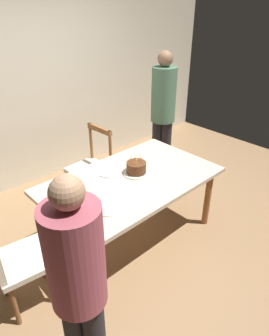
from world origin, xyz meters
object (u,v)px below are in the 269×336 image
at_px(chair_upholstered, 11,257).
at_px(person_celebrant, 78,282).
at_px(plate_far_side, 109,172).
at_px(plate_near_celebrant, 108,209).
at_px(chair_spindle_back, 91,168).
at_px(person_guest, 163,110).
at_px(birthday_cake, 136,168).
at_px(dining_table, 131,185).

relative_size(chair_upholstered, person_celebrant, 0.60).
bearing_deg(person_celebrant, chair_upholstered, 96.45).
xyz_separation_m(plate_far_side, chair_upholstered, (-1.17, -0.23, -0.20)).
relative_size(plate_near_celebrant, chair_spindle_back, 0.23).
xyz_separation_m(plate_near_celebrant, chair_spindle_back, (0.59, 1.08, -0.28)).
xyz_separation_m(plate_near_celebrant, person_guest, (1.68, 0.92, 0.26)).
distance_m(birthday_cake, plate_far_side, 0.28).
bearing_deg(chair_upholstered, birthday_cake, 1.35).
xyz_separation_m(birthday_cake, chair_spindle_back, (-0.00, 0.80, -0.33)).
distance_m(plate_far_side, person_celebrant, 1.52).
xyz_separation_m(chair_spindle_back, chair_upholstered, (-1.37, -0.83, 0.07)).
height_order(plate_far_side, chair_spindle_back, chair_spindle_back).
bearing_deg(chair_upholstered, chair_spindle_back, 31.41).
bearing_deg(chair_spindle_back, chair_upholstered, -148.59).
bearing_deg(person_celebrant, chair_spindle_back, 52.77).
distance_m(plate_near_celebrant, person_celebrant, 0.92).
bearing_deg(chair_upholstered, plate_far_side, 10.94).
bearing_deg(plate_far_side, person_guest, 19.09).
xyz_separation_m(dining_table, birthday_cake, (0.11, 0.04, 0.13)).
relative_size(birthday_cake, chair_upholstered, 0.29).
height_order(chair_spindle_back, person_guest, person_guest).
distance_m(dining_table, chair_spindle_back, 0.87).
distance_m(birthday_cake, chair_upholstered, 1.39).
bearing_deg(plate_far_side, person_celebrant, -135.26).
xyz_separation_m(dining_table, chair_upholstered, (-1.26, 0.01, -0.12)).
bearing_deg(birthday_cake, chair_upholstered, -178.65).
relative_size(plate_near_celebrant, chair_upholstered, 0.23).
bearing_deg(birthday_cake, chair_spindle_back, 90.19).
distance_m(chair_spindle_back, person_guest, 1.23).
bearing_deg(chair_spindle_back, dining_table, -97.42).
bearing_deg(plate_far_side, birthday_cake, -44.22).
distance_m(chair_spindle_back, person_celebrant, 2.15).
distance_m(plate_near_celebrant, person_guest, 1.93).
bearing_deg(plate_far_side, dining_table, -69.68).
distance_m(chair_upholstered, person_celebrant, 0.92).
bearing_deg(birthday_cake, person_guest, 30.38).
xyz_separation_m(plate_near_celebrant, plate_far_side, (0.39, 0.47, 0.00)).
height_order(chair_upholstered, person_celebrant, person_celebrant).
relative_size(chair_spindle_back, person_guest, 0.55).
height_order(plate_near_celebrant, person_guest, person_guest).
xyz_separation_m(plate_far_side, chair_spindle_back, (0.20, 0.61, -0.28)).
bearing_deg(birthday_cake, plate_far_side, 135.78).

